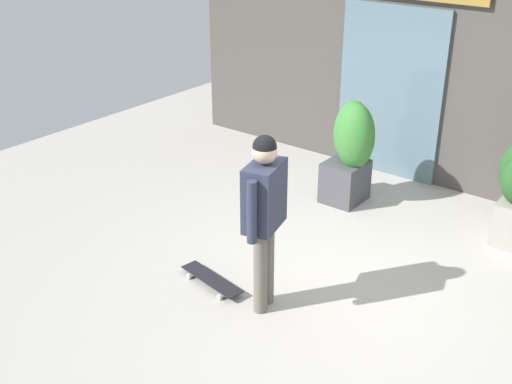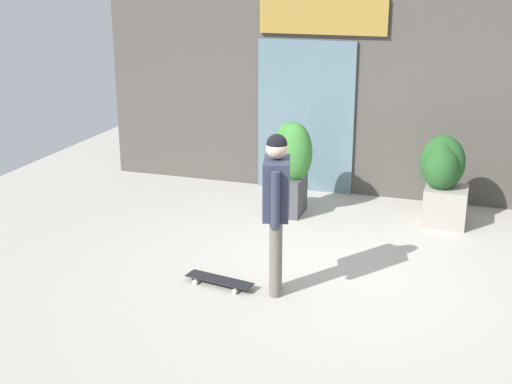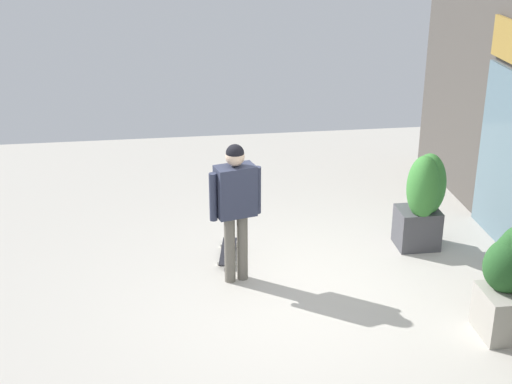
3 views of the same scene
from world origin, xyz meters
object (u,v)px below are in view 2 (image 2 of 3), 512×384
(skateboarder, at_px, (276,197))
(planter_box_right, at_px, (443,175))
(skateboard, at_px, (219,280))
(planter_box_mid, at_px, (291,164))

(skateboarder, xyz_separation_m, planter_box_right, (1.47, 2.72, -0.40))
(skateboarder, height_order, skateboard, skateboarder)
(skateboard, bearing_deg, planter_box_right, -117.55)
(skateboard, xyz_separation_m, planter_box_right, (2.10, 2.75, 0.60))
(skateboarder, relative_size, planter_box_right, 1.44)
(skateboard, xyz_separation_m, planter_box_mid, (0.09, 2.51, 0.65))
(planter_box_right, height_order, planter_box_mid, planter_box_mid)
(skateboarder, bearing_deg, planter_box_mid, -92.33)
(skateboard, height_order, planter_box_right, planter_box_right)
(planter_box_mid, bearing_deg, skateboarder, -77.73)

